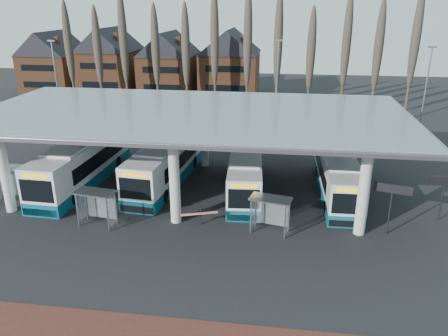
# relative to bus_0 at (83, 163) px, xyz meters

# --- Properties ---
(ground) EXTENTS (140.00, 140.00, 0.00)m
(ground) POSITION_rel_bus_0_xyz_m (9.10, -8.27, -1.70)
(ground) COLOR black
(ground) RESTS_ON ground
(station_canopy) EXTENTS (32.00, 16.00, 6.34)m
(station_canopy) POSITION_rel_bus_0_xyz_m (9.10, -0.27, 3.99)
(station_canopy) COLOR silver
(station_canopy) RESTS_ON ground
(poplar_row) EXTENTS (45.10, 1.10, 14.50)m
(poplar_row) POSITION_rel_bus_0_xyz_m (9.10, 24.73, 7.08)
(poplar_row) COLOR #473D33
(poplar_row) RESTS_ON ground
(townhouse_row) EXTENTS (36.80, 10.30, 12.25)m
(townhouse_row) POSITION_rel_bus_0_xyz_m (-6.65, 35.73, 4.24)
(townhouse_row) COLOR brown
(townhouse_row) RESTS_ON ground
(lamp_post_a) EXTENTS (0.80, 0.16, 10.17)m
(lamp_post_a) POSITION_rel_bus_0_xyz_m (-8.90, 13.73, 3.64)
(lamp_post_a) COLOR slate
(lamp_post_a) RESTS_ON ground
(lamp_post_b) EXTENTS (0.80, 0.16, 10.17)m
(lamp_post_b) POSITION_rel_bus_0_xyz_m (15.10, 17.73, 3.64)
(lamp_post_b) COLOR slate
(lamp_post_b) RESTS_ON ground
(lamp_post_c) EXTENTS (0.80, 0.16, 10.17)m
(lamp_post_c) POSITION_rel_bus_0_xyz_m (29.10, 11.73, 3.64)
(lamp_post_c) COLOR slate
(lamp_post_c) RESTS_ON ground
(bus_0) EXTENTS (3.31, 13.06, 3.60)m
(bus_0) POSITION_rel_bus_0_xyz_m (0.00, 0.00, 0.00)
(bus_0) COLOR white
(bus_0) RESTS_ON ground
(bus_1) EXTENTS (3.77, 12.65, 3.46)m
(bus_1) POSITION_rel_bus_0_xyz_m (6.68, 1.16, -0.06)
(bus_1) COLOR white
(bus_1) RESTS_ON ground
(bus_2) EXTENTS (3.18, 11.37, 3.12)m
(bus_2) POSITION_rel_bus_0_xyz_m (13.23, 0.35, -0.23)
(bus_2) COLOR white
(bus_2) RESTS_ON ground
(bus_3) EXTENTS (2.72, 11.51, 3.18)m
(bus_3) POSITION_rel_bus_0_xyz_m (20.25, 0.57, -0.20)
(bus_3) COLOR white
(bus_3) RESTS_ON ground
(shelter_0) EXTENTS (3.11, 1.67, 2.81)m
(shelter_0) POSITION_rel_bus_0_xyz_m (-3.50, -4.45, 0.35)
(shelter_0) COLOR gray
(shelter_0) RESTS_ON ground
(shelter_1) EXTENTS (2.78, 1.68, 2.43)m
(shelter_1) POSITION_rel_bus_0_xyz_m (4.09, -6.85, 0.07)
(shelter_1) COLOR gray
(shelter_1) RESTS_ON ground
(shelter_2) EXTENTS (2.81, 1.84, 2.40)m
(shelter_2) POSITION_rel_bus_0_xyz_m (15.44, -6.26, 0.05)
(shelter_2) COLOR gray
(shelter_2) RESTS_ON ground
(info_sign_0) EXTENTS (2.25, 0.74, 3.43)m
(info_sign_0) POSITION_rel_bus_0_xyz_m (22.86, -5.58, 1.18)
(info_sign_0) COLOR black
(info_sign_0) RESTS_ON ground
(info_sign_1) EXTENTS (2.15, 0.43, 3.21)m
(info_sign_1) POSITION_rel_bus_0_xyz_m (26.75, -3.11, 1.00)
(info_sign_1) COLOR black
(info_sign_1) RESTS_ON ground
(barrier) EXTENTS (2.34, 1.04, 1.21)m
(barrier) POSITION_rel_bus_0_xyz_m (10.84, -6.35, -0.75)
(barrier) COLOR black
(barrier) RESTS_ON ground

